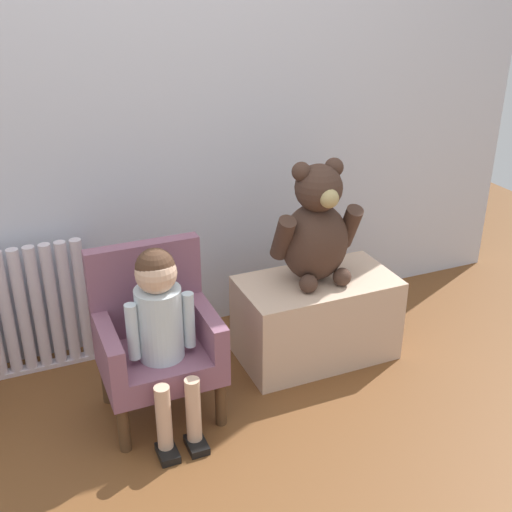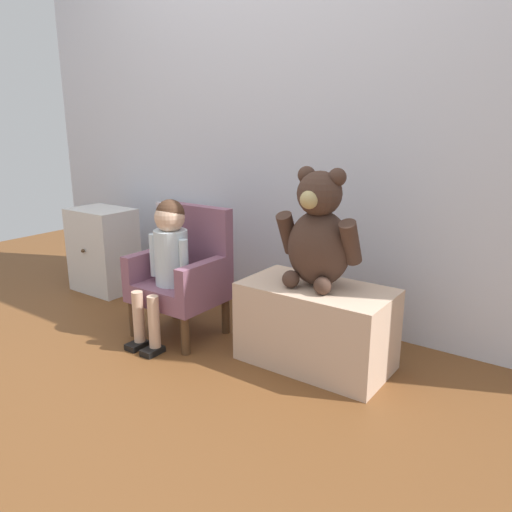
{
  "view_description": "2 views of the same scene",
  "coord_description": "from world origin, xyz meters",
  "px_view_note": "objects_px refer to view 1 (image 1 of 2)",
  "views": [
    {
      "loc": [
        -0.64,
        -1.48,
        1.65
      ],
      "look_at": [
        0.25,
        0.6,
        0.58
      ],
      "focal_mm": 45.0,
      "sensor_mm": 36.0,
      "label": 1
    },
    {
      "loc": [
        1.58,
        -1.21,
        1.1
      ],
      "look_at": [
        0.27,
        0.61,
        0.49
      ],
      "focal_mm": 35.0,
      "sensor_mm": 36.0,
      "label": 2
    }
  ],
  "objects_px": {
    "child_figure": "(161,317)",
    "large_teddy_bear": "(316,229)",
    "low_bench": "(316,318)",
    "child_armchair": "(155,336)",
    "radiator": "(31,311)"
  },
  "relations": [
    {
      "from": "child_figure",
      "to": "large_teddy_bear",
      "type": "relative_size",
      "value": 1.37
    },
    {
      "from": "child_figure",
      "to": "low_bench",
      "type": "bearing_deg",
      "value": 14.38
    },
    {
      "from": "child_armchair",
      "to": "large_teddy_bear",
      "type": "height_order",
      "value": "large_teddy_bear"
    },
    {
      "from": "radiator",
      "to": "child_figure",
      "type": "relative_size",
      "value": 0.8
    },
    {
      "from": "child_figure",
      "to": "low_bench",
      "type": "relative_size",
      "value": 1.07
    },
    {
      "from": "radiator",
      "to": "low_bench",
      "type": "height_order",
      "value": "radiator"
    },
    {
      "from": "child_figure",
      "to": "low_bench",
      "type": "xyz_separation_m",
      "value": [
        0.74,
        0.19,
        -0.28
      ]
    },
    {
      "from": "child_armchair",
      "to": "large_teddy_bear",
      "type": "relative_size",
      "value": 1.27
    },
    {
      "from": "radiator",
      "to": "child_armchair",
      "type": "bearing_deg",
      "value": -47.14
    },
    {
      "from": "child_figure",
      "to": "large_teddy_bear",
      "type": "xyz_separation_m",
      "value": [
        0.73,
        0.21,
        0.14
      ]
    },
    {
      "from": "child_armchair",
      "to": "child_figure",
      "type": "distance_m",
      "value": 0.18
    },
    {
      "from": "large_teddy_bear",
      "to": "low_bench",
      "type": "bearing_deg",
      "value": -60.69
    },
    {
      "from": "radiator",
      "to": "child_figure",
      "type": "xyz_separation_m",
      "value": [
        0.42,
        -0.56,
        0.18
      ]
    },
    {
      "from": "low_bench",
      "to": "radiator",
      "type": "bearing_deg",
      "value": 162.26
    },
    {
      "from": "radiator",
      "to": "child_figure",
      "type": "height_order",
      "value": "child_figure"
    }
  ]
}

